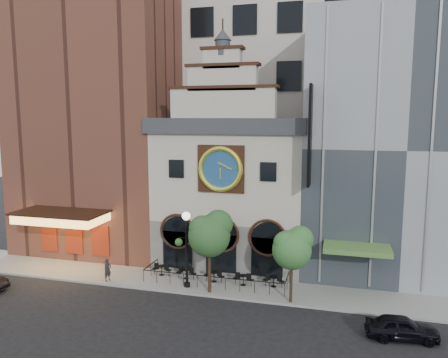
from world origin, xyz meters
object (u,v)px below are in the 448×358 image
bistro_4 (274,281)px  lamppost (186,241)px  bistro_3 (243,279)px  tree_right (293,247)px  bistro_0 (162,269)px  bistro_2 (214,276)px  bistro_1 (186,273)px  pedestrian (108,270)px  tree_left (210,233)px  car_right (402,328)px

bistro_4 → lamppost: 6.99m
bistro_3 → tree_right: size_ratio=0.30×
bistro_0 → bistro_2: size_ratio=1.00×
bistro_1 → bistro_4: (6.70, 0.18, 0.00)m
pedestrian → tree_right: size_ratio=0.33×
bistro_2 → lamppost: (-1.63, -1.44, 2.99)m
bistro_2 → pedestrian: bearing=-166.3°
bistro_0 → tree_right: tree_right is taller
tree_right → bistro_4: bearing=124.0°
tree_left → bistro_2: bearing=98.8°
tree_right → bistro_2: bearing=160.7°
pedestrian → tree_left: tree_left is taller
bistro_0 → lamppost: bearing=-31.7°
tree_left → pedestrian: bearing=180.0°
bistro_2 → tree_left: (0.29, -1.91, 3.86)m
lamppost → tree_right: (7.66, -0.67, 0.35)m
bistro_3 → tree_right: 5.41m
bistro_0 → bistro_1: same height
bistro_2 → car_right: car_right is taller
bistro_1 → bistro_4: 6.70m
bistro_1 → tree_right: tree_right is taller
bistro_3 → bistro_2: bearing=177.2°
bistro_0 → tree_left: tree_left is taller
tree_left → bistro_1: bearing=142.6°
bistro_0 → tree_right: size_ratio=0.30×
bistro_2 → tree_right: size_ratio=0.30×
bistro_0 → bistro_3: (6.62, -0.35, 0.00)m
bistro_4 → car_right: (8.08, -5.37, 0.06)m
pedestrian → tree_right: 14.14m
lamppost → bistro_3: bearing=21.6°
bistro_3 → bistro_4: bearing=7.7°
bistro_1 → car_right: car_right is taller
pedestrian → lamppost: bearing=-65.9°
car_right → lamppost: lamppost is taller
bistro_0 → bistro_2: (4.35, -0.24, 0.00)m
bistro_2 → bistro_3: same height
bistro_1 → bistro_2: same height
pedestrian → lamppost: (6.17, 0.47, 2.59)m
bistro_3 → lamppost: size_ratio=0.28×
bistro_1 → bistro_2: (2.22, -0.01, 0.00)m
bistro_2 → bistro_4: (4.48, 0.19, 0.00)m
bistro_1 → pedestrian: (-5.58, -1.92, 0.39)m
pedestrian → bistro_2: bearing=-56.5°
car_right → lamppost: bearing=69.4°
pedestrian → car_right: bearing=-79.4°
bistro_1 → pedestrian: pedestrian is taller
bistro_3 → pedestrian: bearing=-169.9°
bistro_0 → pedestrian: pedestrian is taller
bistro_4 → tree_right: size_ratio=0.30×
bistro_3 → tree_left: size_ratio=0.27×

